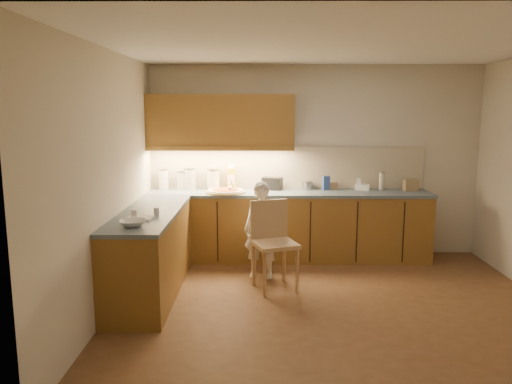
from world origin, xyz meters
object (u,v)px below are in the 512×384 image
(pizza_on_board, at_px, (226,191))
(child, at_px, (262,230))
(wooden_chair, at_px, (273,238))
(oil_jug, at_px, (231,178))
(toaster, at_px, (272,184))

(pizza_on_board, distance_m, child, 0.90)
(pizza_on_board, relative_size, child, 0.44)
(child, relative_size, wooden_chair, 1.18)
(child, relative_size, oil_jug, 3.35)
(pizza_on_board, bearing_deg, child, -54.74)
(pizza_on_board, bearing_deg, toaster, 22.86)
(pizza_on_board, xyz_separation_m, child, (0.48, -0.67, -0.36))
(oil_jug, relative_size, toaster, 1.17)
(pizza_on_board, xyz_separation_m, toaster, (0.62, 0.26, 0.06))
(pizza_on_board, distance_m, wooden_chair, 1.22)
(oil_jug, bearing_deg, pizza_on_board, -101.50)
(child, xyz_separation_m, oil_jug, (-0.42, 0.95, 0.50))
(child, xyz_separation_m, wooden_chair, (0.12, -0.33, -0.01))
(child, distance_m, oil_jug, 1.15)
(wooden_chair, bearing_deg, child, 90.88)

